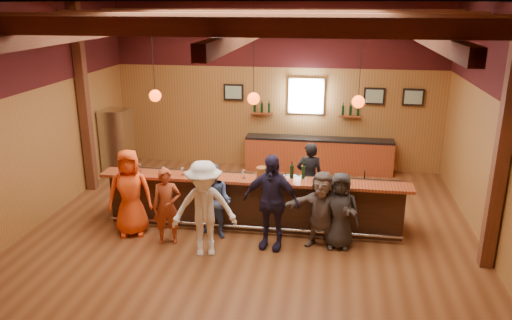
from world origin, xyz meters
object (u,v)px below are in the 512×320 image
object	(u,v)px
customer_white	(204,209)
customer_dark	(340,211)
customer_denim	(214,202)
bartender	(309,177)
bar_counter	(256,200)
customer_navy	(271,202)
back_bar_cabinet	(318,155)
customer_brown	(321,210)
customer_redvest	(167,206)
stainless_fridge	(118,143)
bottle_a	(292,172)
customer_orange	(130,193)
ice_bucket	(262,173)

from	to	relation	value
customer_white	customer_dark	xyz separation A→B (m)	(2.44, 0.68, -0.16)
customer_denim	bartender	size ratio (longest dim) A/B	0.96
bar_counter	customer_dark	distance (m)	1.94
customer_navy	customer_dark	bearing A→B (deg)	19.55
bar_counter	back_bar_cabinet	bearing A→B (deg)	71.66
back_bar_cabinet	customer_dark	bearing A→B (deg)	-82.88
customer_brown	back_bar_cabinet	bearing A→B (deg)	101.92
customer_redvest	bartender	xyz separation A→B (m)	(2.62, 1.99, 0.04)
stainless_fridge	bottle_a	world-z (taller)	stainless_fridge
stainless_fridge	customer_redvest	bearing A→B (deg)	-54.54
customer_orange	bottle_a	size ratio (longest dim) A/B	5.05
customer_white	bottle_a	xyz separation A→B (m)	(1.47, 1.34, 0.33)
back_bar_cabinet	customer_white	distance (m)	5.44
back_bar_cabinet	customer_navy	world-z (taller)	customer_navy
bottle_a	customer_denim	bearing A→B (deg)	-156.68
bartender	bottle_a	distance (m)	1.13
customer_denim	customer_white	size ratio (longest dim) A/B	0.83
bar_counter	stainless_fridge	world-z (taller)	stainless_fridge
bar_counter	customer_denim	size ratio (longest dim) A/B	4.16
bar_counter	customer_navy	xyz separation A→B (m)	(0.45, -1.04, 0.41)
stainless_fridge	customer_white	size ratio (longest dim) A/B	0.99
bartender	ice_bucket	world-z (taller)	bartender
stainless_fridge	customer_orange	distance (m)	3.77
stainless_fridge	customer_white	distance (m)	5.23
customer_white	bartender	distance (m)	2.94
customer_dark	bottle_a	world-z (taller)	customer_dark
customer_redvest	customer_dark	bearing A→B (deg)	-6.80
bar_counter	customer_redvest	size ratio (longest dim) A/B	4.17
customer_navy	customer_dark	size ratio (longest dim) A/B	1.24
back_bar_cabinet	bottle_a	bearing A→B (deg)	-96.46
bar_counter	stainless_fridge	bearing A→B (deg)	149.24
customer_brown	customer_dark	world-z (taller)	customer_brown
back_bar_cabinet	customer_orange	distance (m)	5.73
customer_orange	bartender	size ratio (longest dim) A/B	1.12
bar_counter	customer_dark	world-z (taller)	customer_dark
bar_counter	customer_orange	size ratio (longest dim) A/B	3.56
bar_counter	customer_white	distance (m)	1.71
customer_dark	ice_bucket	world-z (taller)	customer_dark
stainless_fridge	bottle_a	distance (m)	5.55
customer_denim	bottle_a	xyz separation A→B (m)	(1.46, 0.63, 0.49)
bartender	stainless_fridge	bearing A→B (deg)	-22.37
back_bar_cabinet	customer_orange	xyz separation A→B (m)	(-3.57, -4.47, 0.41)
customer_denim	back_bar_cabinet	bearing A→B (deg)	78.71
back_bar_cabinet	customer_dark	distance (m)	4.44
bartender	customer_navy	bearing A→B (deg)	66.55
stainless_fridge	customer_brown	distance (m)	6.43
customer_dark	ice_bucket	xyz separation A→B (m)	(-1.55, 0.50, 0.49)
stainless_fridge	bottle_a	bearing A→B (deg)	-28.25
customer_orange	customer_denim	bearing A→B (deg)	-11.78
bartender	bottle_a	size ratio (longest dim) A/B	4.51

